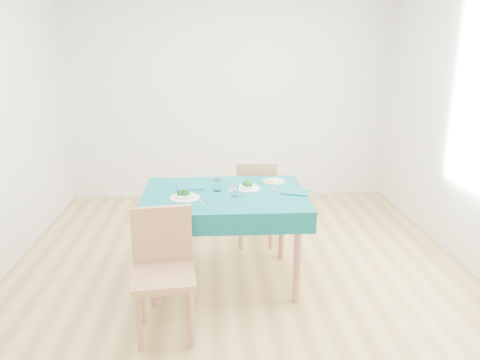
{
  "coord_description": "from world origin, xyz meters",
  "views": [
    {
      "loc": [
        -0.21,
        -3.58,
        1.88
      ],
      "look_at": [
        0.0,
        0.0,
        0.85
      ],
      "focal_mm": 35.0,
      "sensor_mm": 36.0,
      "label": 1
    }
  ],
  "objects": [
    {
      "name": "napkin_far",
      "position": [
        0.44,
        -0.08,
        0.76
      ],
      "size": [
        0.26,
        0.23,
        0.01
      ],
      "primitive_type": "cube",
      "rotation": [
        0.0,
        0.0,
        -0.39
      ],
      "color": "#0A595C",
      "rests_on": "table"
    },
    {
      "name": "tumbler_center",
      "position": [
        -0.18,
        0.02,
        0.8
      ],
      "size": [
        0.07,
        0.07,
        0.09
      ],
      "primitive_type": "cylinder",
      "color": "white",
      "rests_on": "table"
    },
    {
      "name": "side_plate",
      "position": [
        0.31,
        0.24,
        0.76
      ],
      "size": [
        0.2,
        0.2,
        0.01
      ],
      "primitive_type": "cylinder",
      "color": "#AFBC5B",
      "rests_on": "table"
    },
    {
      "name": "knife_far",
      "position": [
        0.31,
        -0.06,
        0.76
      ],
      "size": [
        0.08,
        0.23,
        0.0
      ],
      "primitive_type": "cube",
      "rotation": [
        0.0,
        0.0,
        0.27
      ],
      "color": "silver",
      "rests_on": "table"
    },
    {
      "name": "napkin_near",
      "position": [
        -0.41,
        0.1,
        0.76
      ],
      "size": [
        0.24,
        0.19,
        0.01
      ],
      "primitive_type": "cube",
      "rotation": [
        0.0,
        0.0,
        0.24
      ],
      "color": "#0A595C",
      "rests_on": "table"
    },
    {
      "name": "bowl_near",
      "position": [
        -0.43,
        -0.17,
        0.79
      ],
      "size": [
        0.23,
        0.23,
        0.07
      ],
      "primitive_type": null,
      "color": "white",
      "rests_on": "table"
    },
    {
      "name": "tumbler_side",
      "position": [
        -0.05,
        -0.14,
        0.8
      ],
      "size": [
        0.07,
        0.07,
        0.09
      ],
      "primitive_type": "cylinder",
      "color": "white",
      "rests_on": "table"
    },
    {
      "name": "chair_near",
      "position": [
        -0.55,
        -0.79,
        0.51
      ],
      "size": [
        0.45,
        0.48,
        1.01
      ],
      "primitive_type": "cube",
      "rotation": [
        0.0,
        0.0,
        0.11
      ],
      "color": "#9E6E4A",
      "rests_on": "ground"
    },
    {
      "name": "bread_slice",
      "position": [
        0.31,
        0.24,
        0.77
      ],
      "size": [
        0.12,
        0.12,
        0.01
      ],
      "primitive_type": "cube",
      "rotation": [
        0.0,
        0.0,
        0.32
      ],
      "color": "beige",
      "rests_on": "side_plate"
    },
    {
      "name": "fork_far",
      "position": [
        -0.08,
        0.06,
        0.76
      ],
      "size": [
        0.07,
        0.2,
        0.0
      ],
      "primitive_type": "cube",
      "rotation": [
        0.0,
        0.0,
        -0.22
      ],
      "color": "silver",
      "rests_on": "table"
    },
    {
      "name": "table",
      "position": [
        -0.13,
        -0.05,
        0.38
      ],
      "size": [
        1.28,
        0.97,
        0.76
      ],
      "primitive_type": "cube",
      "color": "#075053",
      "rests_on": "ground"
    },
    {
      "name": "fork_near",
      "position": [
        -0.49,
        -0.19,
        0.76
      ],
      "size": [
        0.05,
        0.18,
        0.0
      ],
      "primitive_type": "cube",
      "rotation": [
        0.0,
        0.0,
        -0.14
      ],
      "color": "silver",
      "rests_on": "table"
    },
    {
      "name": "chair_far",
      "position": [
        0.19,
        0.7,
        0.46
      ],
      "size": [
        0.4,
        0.43,
        0.93
      ],
      "primitive_type": "cube",
      "rotation": [
        0.0,
        0.0,
        3.08
      ],
      "color": "#9E6E4A",
      "rests_on": "ground"
    },
    {
      "name": "room_shell",
      "position": [
        0.0,
        0.0,
        1.35
      ],
      "size": [
        4.02,
        4.52,
        2.73
      ],
      "color": "olive",
      "rests_on": "ground"
    },
    {
      "name": "knife_near",
      "position": [
        -0.33,
        -0.23,
        0.76
      ],
      "size": [
        0.1,
        0.2,
        0.0
      ],
      "primitive_type": "cube",
      "rotation": [
        0.0,
        0.0,
        0.43
      ],
      "color": "silver",
      "rests_on": "table"
    },
    {
      "name": "bowl_far",
      "position": [
        0.07,
        0.04,
        0.79
      ],
      "size": [
        0.21,
        0.21,
        0.06
      ],
      "primitive_type": null,
      "color": "white",
      "rests_on": "table"
    }
  ]
}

